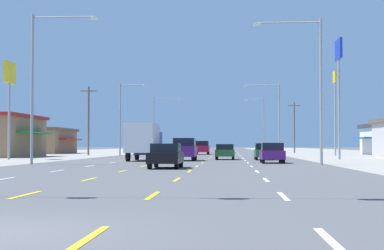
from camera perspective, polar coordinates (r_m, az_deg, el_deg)
ground_plane at (r=75.26m, az=0.63°, el=-2.96°), size 572.00×572.00×0.00m
lot_apron_left at (r=80.41m, az=-17.30°, el=-2.81°), size 28.00×440.00×0.01m
lane_markings at (r=113.72m, az=1.61°, el=-2.61°), size 10.64×227.60×0.01m
signal_span_wire at (r=16.16m, az=-10.22°, el=11.32°), size 27.43×0.52×8.58m
sedan_center_turn_nearest at (r=35.60m, az=-2.49°, el=-2.91°), size 1.80×4.50×1.46m
hatchback_far_right_near at (r=46.08m, az=7.61°, el=-2.63°), size 1.72×3.90×1.54m
box_truck_inner_left_mid at (r=52.59m, az=-4.60°, el=-1.41°), size 2.40×7.20×3.23m
suv_center_turn_midfar at (r=52.66m, az=-0.70°, el=-2.29°), size 1.98×4.90×1.98m
hatchback_far_right_far at (r=55.90m, az=6.86°, el=-2.51°), size 1.72×3.90×1.54m
sedan_inner_right_farther at (r=56.89m, az=3.14°, el=-2.54°), size 1.80×4.50×1.46m
suv_center_turn_farthest at (r=87.49m, az=0.99°, el=-2.15°), size 1.98×4.90×1.98m
sedan_inner_right_distant_a at (r=115.83m, az=3.45°, el=-2.22°), size 1.80×4.50×1.46m
storefront_left_row_2 at (r=101.34m, az=-14.16°, el=-1.46°), size 10.35×13.99×4.13m
pole_sign_left_row_1 at (r=59.69m, az=-16.95°, el=3.86°), size 0.24×2.69×9.30m
pole_sign_right_row_1 at (r=58.85m, az=13.76°, el=5.49°), size 0.24×2.72×11.40m
pole_sign_right_row_2 at (r=79.83m, az=13.41°, el=2.76°), size 0.24×1.65×10.96m
streetlight_left_row_0 at (r=44.09m, az=-14.33°, el=4.46°), size 4.81×0.26×10.72m
streetlight_right_row_0 at (r=42.35m, az=11.48°, el=4.28°), size 4.72×0.26×10.13m
streetlight_left_row_1 at (r=77.45m, az=-6.61°, el=1.03°), size 3.50×0.26×9.31m
streetlight_right_row_1 at (r=76.47m, az=7.89°, el=1.14°), size 4.65×0.26×9.21m
streetlight_left_row_2 at (r=111.48m, az=-3.38°, el=0.48°), size 5.15×0.26×10.29m
streetlight_right_row_2 at (r=110.82m, az=6.64°, el=0.35°), size 3.63×0.26×10.05m
utility_pole_left_row_1 at (r=82.50m, az=-9.80°, el=0.53°), size 2.20×0.26×9.32m
utility_pole_right_row_2 at (r=107.56m, az=9.69°, el=-0.13°), size 2.20×0.26×8.97m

